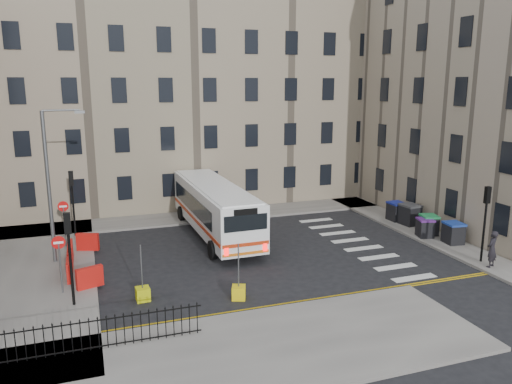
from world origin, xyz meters
TOP-DOWN VIEW (x-y plane):
  - ground at (0.00, 0.00)m, footprint 120.00×120.00m
  - pavement_north at (-6.00, 8.60)m, footprint 36.00×3.20m
  - pavement_east at (9.00, 4.00)m, footprint 2.40×26.00m
  - pavement_west at (-14.00, 1.00)m, footprint 6.00×22.00m
  - pavement_sw at (-7.00, -10.00)m, footprint 20.00×6.00m
  - terrace_north at (-7.00, 15.50)m, footprint 38.30×10.80m
  - corner_east at (19.00, 5.00)m, footprint 17.80×24.30m
  - traffic_light_east at (8.60, -5.50)m, footprint 0.28×0.22m
  - traffic_light_nw at (-12.00, 6.50)m, footprint 0.28×0.22m
  - traffic_light_sw at (-12.00, -4.00)m, footprint 0.28×0.22m
  - streetlamp at (-13.00, 2.00)m, footprint 0.50×0.22m
  - no_entry_north at (-12.50, 4.50)m, footprint 0.60×0.08m
  - no_entry_south at (-12.50, -2.50)m, footprint 0.60×0.08m
  - roadworks_barriers at (-11.84, 0.50)m, footprint 1.66×6.26m
  - iron_railings at (-11.25, -8.20)m, footprint 7.80×0.04m
  - bus at (-3.60, 4.13)m, footprint 3.19×11.96m
  - wheelie_bin_a at (9.30, -2.47)m, footprint 1.12×1.25m
  - wheelie_bin_b at (8.52, -0.86)m, footprint 1.15×1.25m
  - wheelie_bin_c at (9.07, -0.51)m, footprint 1.21×1.32m
  - wheelie_bin_d at (9.28, 1.74)m, footprint 1.23×1.37m
  - wheelie_bin_e at (9.06, 2.95)m, footprint 1.04×1.19m
  - pedestrian at (8.44, -6.33)m, footprint 0.83×0.71m
  - bollard_yellow at (-9.10, -4.21)m, footprint 0.63×0.63m
  - bollard_chevron at (-5.00, -5.46)m, footprint 0.77×0.77m

SIDE VIEW (x-z plane):
  - ground at x=0.00m, z-range 0.00..0.00m
  - pavement_north at x=-6.00m, z-range 0.00..0.15m
  - pavement_east at x=9.00m, z-range 0.00..0.15m
  - pavement_west at x=-14.00m, z-range 0.00..0.15m
  - pavement_sw at x=-7.00m, z-range 0.00..0.15m
  - bollard_yellow at x=-9.10m, z-range 0.00..0.60m
  - bollard_chevron at x=-5.00m, z-range 0.00..0.60m
  - roadworks_barriers at x=-11.84m, z-range 0.15..1.15m
  - wheelie_bin_b at x=8.52m, z-range 0.15..1.30m
  - iron_railings at x=-11.25m, z-range 0.15..1.35m
  - wheelie_bin_c at x=9.07m, z-range 0.16..1.39m
  - wheelie_bin_a at x=9.30m, z-range 0.16..1.41m
  - wheelie_bin_e at x=9.06m, z-range 0.16..1.43m
  - wheelie_bin_d at x=9.28m, z-range 0.16..1.55m
  - pedestrian at x=8.44m, z-range 0.15..2.09m
  - bus at x=-3.60m, z-range 0.25..3.48m
  - no_entry_north at x=-12.50m, z-range 0.58..3.58m
  - no_entry_south at x=-12.50m, z-range 0.58..3.58m
  - traffic_light_east at x=8.60m, z-range 0.82..4.92m
  - traffic_light_nw at x=-12.00m, z-range 0.82..4.92m
  - traffic_light_sw at x=-12.00m, z-range 0.82..4.92m
  - streetlamp at x=-13.00m, z-range 0.27..8.41m
  - terrace_north at x=-7.00m, z-range 0.02..17.22m
  - corner_east at x=19.00m, z-range 0.02..19.22m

